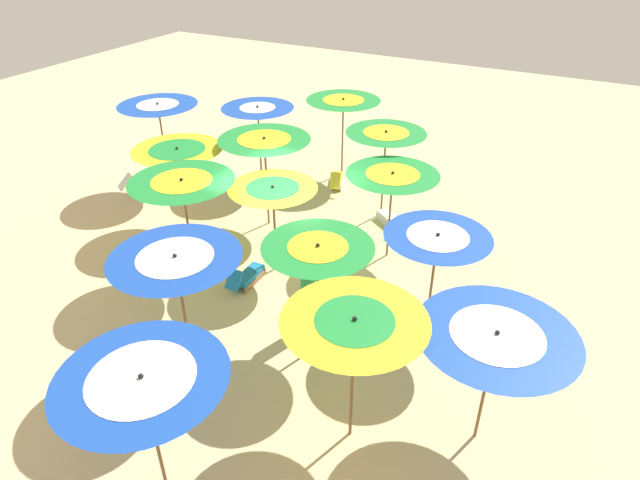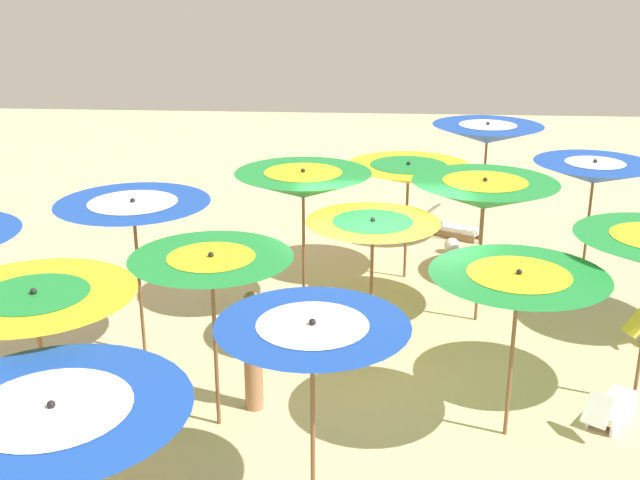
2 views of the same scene
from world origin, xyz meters
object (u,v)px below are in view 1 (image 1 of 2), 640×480
(beach_umbrella_4, at_px, (343,106))
(lounger_2, at_px, (337,180))
(beach_umbrella_11, at_px, (176,265))
(lounger_3, at_px, (393,219))
(beach_umbrella_13, at_px, (178,155))
(beach_ball, at_px, (172,194))
(beach_umbrella_6, at_px, (318,254))
(lounger_0, at_px, (247,276))
(beach_umbrella_8, at_px, (265,147))
(beach_umbrella_0, at_px, (495,344))
(beach_umbrella_9, at_px, (258,114))
(beach_umbrella_5, at_px, (354,329))
(beach_umbrella_7, at_px, (273,194))
(beach_umbrella_12, at_px, (183,190))
(beach_umbrella_3, at_px, (386,140))
(lounger_1, at_px, (146,184))
(beach_umbrella_2, at_px, (392,181))
(beach_umbrella_1, at_px, (437,244))
(beach_umbrella_14, at_px, (159,111))
(beachgoer_0, at_px, (308,293))
(beach_umbrella_10, at_px, (144,390))

(beach_umbrella_4, relative_size, lounger_2, 1.89)
(beach_umbrella_11, distance_m, lounger_3, 6.87)
(beach_umbrella_13, relative_size, beach_ball, 7.07)
(beach_umbrella_6, distance_m, lounger_0, 3.18)
(beach_umbrella_8, distance_m, beach_umbrella_13, 2.11)
(beach_umbrella_8, xyz_separation_m, lounger_0, (-1.02, 2.53, -1.92))
(beach_umbrella_0, bearing_deg, beach_umbrella_9, -38.04)
(beach_umbrella_11, bearing_deg, beach_umbrella_5, 178.86)
(beach_umbrella_5, bearing_deg, beach_umbrella_7, -44.70)
(beach_umbrella_13, bearing_deg, beach_umbrella_12, 133.07)
(beach_umbrella_3, bearing_deg, beach_umbrella_6, 99.68)
(beach_umbrella_7, distance_m, beach_ball, 5.03)
(beach_umbrella_9, bearing_deg, lounger_1, 38.18)
(lounger_3, bearing_deg, beach_ball, 49.02)
(beach_umbrella_2, xyz_separation_m, beach_umbrella_9, (4.86, -2.05, 0.15))
(beach_umbrella_1, xyz_separation_m, lounger_0, (4.01, 0.28, -1.85))
(beach_umbrella_14, xyz_separation_m, beachgoer_0, (-6.70, 3.69, -1.45))
(beach_umbrella_13, bearing_deg, beach_umbrella_7, 169.00)
(beach_umbrella_10, xyz_separation_m, lounger_3, (-0.08, -8.62, -1.87))
(beach_umbrella_11, relative_size, lounger_2, 1.89)
(lounger_1, bearing_deg, lounger_2, -27.66)
(beach_umbrella_8, xyz_separation_m, beach_umbrella_12, (0.18, 2.83, 0.05))
(beach_umbrella_10, xyz_separation_m, beachgoer_0, (-0.08, -4.07, -1.21))
(beach_umbrella_2, bearing_deg, beach_umbrella_7, 39.74)
(beach_umbrella_1, xyz_separation_m, beach_umbrella_4, (4.66, -5.90, 0.12))
(beach_umbrella_0, distance_m, beach_umbrella_5, 1.99)
(beach_umbrella_8, height_order, beach_umbrella_9, beach_umbrella_8)
(beach_umbrella_7, distance_m, beach_umbrella_8, 2.14)
(beach_umbrella_12, xyz_separation_m, lounger_2, (-0.80, -5.62, -1.97))
(beach_umbrella_8, bearing_deg, beach_umbrella_5, 132.76)
(beach_umbrella_3, distance_m, beach_umbrella_9, 3.97)
(beach_umbrella_11, bearing_deg, beach_umbrella_7, -85.73)
(beach_umbrella_11, distance_m, lounger_1, 7.86)
(beach_umbrella_1, relative_size, beach_umbrella_12, 0.93)
(beach_umbrella_4, xyz_separation_m, beach_ball, (3.52, 3.78, -2.01))
(beach_umbrella_8, bearing_deg, beach_umbrella_4, -95.82)
(beach_umbrella_6, bearing_deg, beach_umbrella_7, -42.21)
(beach_umbrella_1, bearing_deg, beach_umbrella_11, 38.76)
(beach_umbrella_7, xyz_separation_m, beach_umbrella_13, (3.07, -0.60, 0.05))
(beach_umbrella_10, distance_m, beach_ball, 9.52)
(beach_umbrella_7, xyz_separation_m, beach_umbrella_12, (1.47, 1.12, 0.26))
(lounger_2, bearing_deg, beach_umbrella_0, -161.12)
(beach_umbrella_0, bearing_deg, beach_umbrella_11, 9.27)
(beach_umbrella_6, bearing_deg, beach_umbrella_8, -46.89)
(beach_umbrella_5, height_order, beach_umbrella_13, beach_umbrella_5)
(beach_umbrella_2, distance_m, beach_umbrella_4, 4.71)
(beach_umbrella_4, distance_m, beach_umbrella_9, 2.49)
(beach_umbrella_8, relative_size, beachgoer_0, 1.46)
(beach_umbrella_5, distance_m, lounger_0, 4.93)
(beach_umbrella_5, distance_m, beach_umbrella_13, 7.67)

